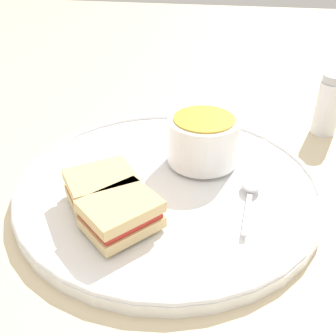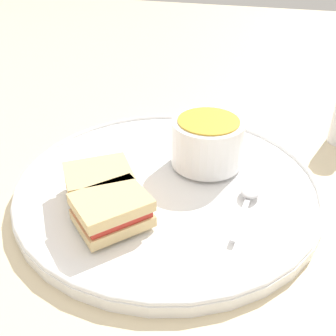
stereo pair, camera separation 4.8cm
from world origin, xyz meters
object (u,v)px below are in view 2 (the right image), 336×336
sandwich_half_near (99,182)px  sandwich_half_far (112,210)px  soup_bowl (207,142)px  spoon (250,194)px

sandwich_half_near → sandwich_half_far: bearing=-51.3°
soup_bowl → spoon: size_ratio=0.85×
spoon → sandwich_half_near: sandwich_half_near is taller
soup_bowl → spoon: bearing=-42.9°
spoon → sandwich_half_near: (-0.17, -0.04, 0.01)m
soup_bowl → spoon: soup_bowl is taller
soup_bowl → sandwich_half_far: size_ratio=0.98×
soup_bowl → sandwich_half_near: size_ratio=0.98×
soup_bowl → sandwich_half_far: 0.16m
spoon → sandwich_half_far: (-0.13, -0.09, 0.01)m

